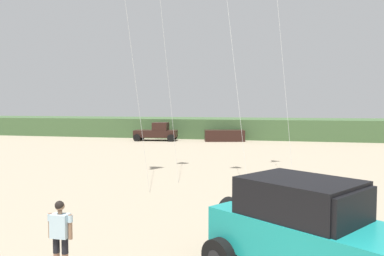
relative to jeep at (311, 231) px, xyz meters
name	(u,v)px	position (x,y,z in m)	size (l,w,h in m)	color
dune_ridge	(253,128)	(-3.86, 38.36, -0.07)	(90.00, 8.76, 2.26)	#426038
jeep	(311,231)	(0.00, 0.00, 0.00)	(4.92, 4.42, 2.26)	teal
person_watching	(60,232)	(-5.50, -0.57, -0.26)	(0.62, 0.30, 1.67)	#8C664C
distant_pickup	(157,132)	(-13.82, 31.49, -0.26)	(4.79, 2.87, 1.98)	black
distant_sedan	(224,136)	(-6.51, 32.42, -0.60)	(4.20, 1.70, 1.20)	black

